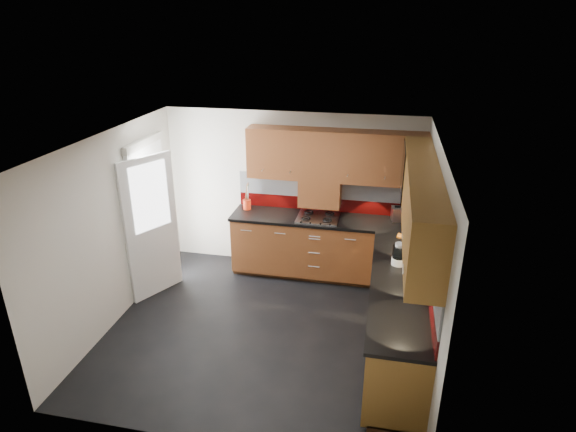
% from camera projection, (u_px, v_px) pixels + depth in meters
% --- Properties ---
extents(room, '(4.00, 3.80, 2.64)m').
position_uv_depth(room, '(261.00, 219.00, 5.48)').
color(room, black).
extents(base_cabinets, '(2.70, 3.20, 0.95)m').
position_uv_depth(base_cabinets, '(355.00, 279.00, 6.34)').
color(base_cabinets, brown).
rests_on(base_cabinets, room).
extents(countertop, '(2.72, 3.22, 0.04)m').
position_uv_depth(countertop, '(356.00, 246.00, 6.14)').
color(countertop, black).
rests_on(countertop, base_cabinets).
extents(backsplash, '(2.70, 3.20, 0.54)m').
position_uv_depth(backsplash, '(376.00, 220.00, 6.19)').
color(backsplash, '#6C0A09').
rests_on(backsplash, countertop).
extents(upper_cabinets, '(2.50, 3.20, 0.72)m').
position_uv_depth(upper_cabinets, '(375.00, 177.00, 5.82)').
color(upper_cabinets, brown).
rests_on(upper_cabinets, room).
extents(extractor_hood, '(0.60, 0.33, 0.40)m').
position_uv_depth(extractor_hood, '(320.00, 192.00, 6.96)').
color(extractor_hood, brown).
rests_on(extractor_hood, room).
extents(glass_cabinet, '(0.32, 0.80, 0.66)m').
position_uv_depth(glass_cabinet, '(415.00, 170.00, 5.98)').
color(glass_cabinet, black).
rests_on(glass_cabinet, room).
extents(back_door, '(0.42, 1.19, 2.04)m').
position_uv_depth(back_door, '(151.00, 219.00, 6.67)').
color(back_door, white).
rests_on(back_door, room).
extents(gas_hob, '(0.60, 0.52, 0.05)m').
position_uv_depth(gas_hob, '(318.00, 217.00, 6.93)').
color(gas_hob, silver).
rests_on(gas_hob, countertop).
extents(utensil_pot, '(0.12, 0.12, 0.43)m').
position_uv_depth(utensil_pot, '(247.00, 203.00, 7.23)').
color(utensil_pot, red).
rests_on(utensil_pot, countertop).
extents(toaster, '(0.31, 0.22, 0.21)m').
position_uv_depth(toaster, '(402.00, 214.00, 6.84)').
color(toaster, silver).
rests_on(toaster, countertop).
extents(food_processor, '(0.16, 0.16, 0.27)m').
position_uv_depth(food_processor, '(399.00, 255.00, 5.61)').
color(food_processor, white).
rests_on(food_processor, countertop).
extents(paper_towel, '(0.16, 0.16, 0.26)m').
position_uv_depth(paper_towel, '(413.00, 276.00, 5.14)').
color(paper_towel, white).
rests_on(paper_towel, countertop).
extents(orange_cloth, '(0.17, 0.15, 0.02)m').
position_uv_depth(orange_cloth, '(403.00, 236.00, 6.36)').
color(orange_cloth, orange).
rests_on(orange_cloth, countertop).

